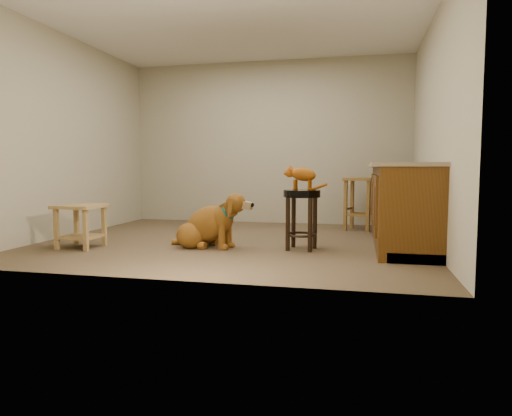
% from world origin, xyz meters
% --- Properties ---
extents(floor, '(4.50, 4.00, 0.01)m').
position_xyz_m(floor, '(0.00, 0.00, 0.00)').
color(floor, brown).
rests_on(floor, ground).
extents(room_shell, '(4.54, 4.04, 2.62)m').
position_xyz_m(room_shell, '(0.00, 0.00, 1.68)').
color(room_shell, '#A8A387').
rests_on(room_shell, ground).
extents(cabinet_run, '(0.70, 2.56, 0.94)m').
position_xyz_m(cabinet_run, '(1.94, 0.30, 0.44)').
color(cabinet_run, '#512F0E').
rests_on(cabinet_run, ground).
extents(padded_stool, '(0.40, 0.40, 0.65)m').
position_xyz_m(padded_stool, '(0.86, -0.39, 0.46)').
color(padded_stool, black).
rests_on(padded_stool, ground).
extents(wood_stool, '(0.50, 0.50, 0.75)m').
position_xyz_m(wood_stool, '(1.48, 1.39, 0.39)').
color(wood_stool, brown).
rests_on(wood_stool, ground).
extents(side_table, '(0.47, 0.47, 0.48)m').
position_xyz_m(side_table, '(-1.55, -0.83, 0.32)').
color(side_table, '#9C7E48').
rests_on(side_table, ground).
extents(golden_retriever, '(1.02, 0.55, 0.66)m').
position_xyz_m(golden_retriever, '(-0.17, -0.49, 0.24)').
color(golden_retriever, brown).
rests_on(golden_retriever, ground).
extents(tabby_kitten, '(0.48, 0.17, 0.30)m').
position_xyz_m(tabby_kitten, '(0.85, -0.39, 0.81)').
color(tabby_kitten, '#A65310').
rests_on(tabby_kitten, padded_stool).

